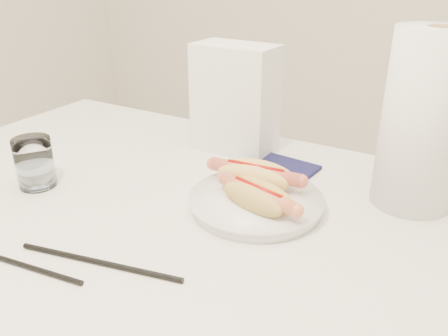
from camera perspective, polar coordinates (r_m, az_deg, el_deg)
The scene contains 10 objects.
table at distance 0.81m, azimuth -6.62°, elevation -8.64°, with size 1.20×0.80×0.75m.
plate at distance 0.77m, azimuth 3.99°, elevation -4.38°, with size 0.22×0.22×0.02m, color white.
hotdog_left at distance 0.79m, azimuth 3.91°, elevation -0.94°, with size 0.16×0.07×0.04m.
hotdog_right at distance 0.73m, azimuth 4.23°, elevation -3.58°, with size 0.15×0.09×0.04m.
water_glass at distance 0.89m, azimuth -22.47°, elevation 0.62°, with size 0.07×0.07×0.09m, color silver.
chopstick_near at distance 0.70m, azimuth -24.73°, elevation -10.54°, with size 0.01×0.01×0.23m, color black.
chopstick_far at distance 0.66m, azimuth -15.21°, elevation -11.21°, with size 0.01×0.01×0.25m, color black.
napkin_box at distance 0.97m, azimuth 1.39°, elevation 8.55°, with size 0.17×0.09×0.22m, color white.
navy_napkin at distance 0.90m, azimuth 6.04°, elevation -0.36°, with size 0.14×0.14×0.01m, color #13143D.
paper_towel_roll at distance 0.80m, azimuth 23.52°, elevation 5.33°, with size 0.13×0.13×0.29m, color white.
Camera 1 is at (0.41, -0.53, 1.13)m, focal length 36.82 mm.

